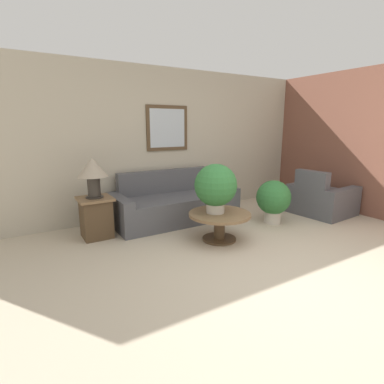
{
  "coord_description": "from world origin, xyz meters",
  "views": [
    {
      "loc": [
        -2.49,
        -2.05,
        1.61
      ],
      "look_at": [
        -0.12,
        1.88,
        0.59
      ],
      "focal_mm": 28.0,
      "sensor_mm": 36.0,
      "label": 1
    }
  ],
  "objects_px": {
    "potted_plant_on_table": "(216,186)",
    "table_lamp": "(93,171)",
    "coffee_table": "(220,220)",
    "side_table": "(96,217)",
    "couch_main": "(174,205)",
    "armchair": "(321,199)",
    "potted_plant_floor": "(273,199)"
  },
  "relations": [
    {
      "from": "couch_main",
      "to": "potted_plant_on_table",
      "type": "distance_m",
      "value": 1.22
    },
    {
      "from": "coffee_table",
      "to": "table_lamp",
      "type": "height_order",
      "value": "table_lamp"
    },
    {
      "from": "armchair",
      "to": "potted_plant_on_table",
      "type": "height_order",
      "value": "potted_plant_on_table"
    },
    {
      "from": "side_table",
      "to": "coffee_table",
      "type": "bearing_deg",
      "value": -34.93
    },
    {
      "from": "potted_plant_on_table",
      "to": "coffee_table",
      "type": "bearing_deg",
      "value": -49.3
    },
    {
      "from": "couch_main",
      "to": "table_lamp",
      "type": "xyz_separation_m",
      "value": [
        -1.35,
        -0.13,
        0.71
      ]
    },
    {
      "from": "potted_plant_on_table",
      "to": "table_lamp",
      "type": "bearing_deg",
      "value": 145.6
    },
    {
      "from": "table_lamp",
      "to": "potted_plant_on_table",
      "type": "relative_size",
      "value": 0.83
    },
    {
      "from": "couch_main",
      "to": "side_table",
      "type": "distance_m",
      "value": 1.36
    },
    {
      "from": "couch_main",
      "to": "coffee_table",
      "type": "bearing_deg",
      "value": -84.16
    },
    {
      "from": "potted_plant_on_table",
      "to": "potted_plant_floor",
      "type": "height_order",
      "value": "potted_plant_on_table"
    },
    {
      "from": "couch_main",
      "to": "armchair",
      "type": "bearing_deg",
      "value": -23.04
    },
    {
      "from": "coffee_table",
      "to": "potted_plant_on_table",
      "type": "height_order",
      "value": "potted_plant_on_table"
    },
    {
      "from": "couch_main",
      "to": "table_lamp",
      "type": "height_order",
      "value": "table_lamp"
    },
    {
      "from": "couch_main",
      "to": "coffee_table",
      "type": "xyz_separation_m",
      "value": [
        0.12,
        -1.16,
        0.02
      ]
    },
    {
      "from": "couch_main",
      "to": "potted_plant_on_table",
      "type": "relative_size",
      "value": 3.03
    },
    {
      "from": "couch_main",
      "to": "potted_plant_on_table",
      "type": "bearing_deg",
      "value": -86.07
    },
    {
      "from": "couch_main",
      "to": "coffee_table",
      "type": "distance_m",
      "value": 1.16
    },
    {
      "from": "side_table",
      "to": "potted_plant_on_table",
      "type": "bearing_deg",
      "value": -34.4
    },
    {
      "from": "potted_plant_on_table",
      "to": "potted_plant_floor",
      "type": "distance_m",
      "value": 1.32
    },
    {
      "from": "potted_plant_floor",
      "to": "potted_plant_on_table",
      "type": "bearing_deg",
      "value": -174.85
    },
    {
      "from": "coffee_table",
      "to": "side_table",
      "type": "xyz_separation_m",
      "value": [
        -1.47,
        1.03,
        0.01
      ]
    },
    {
      "from": "coffee_table",
      "to": "potted_plant_on_table",
      "type": "xyz_separation_m",
      "value": [
        -0.04,
        0.05,
        0.49
      ]
    },
    {
      "from": "coffee_table",
      "to": "potted_plant_floor",
      "type": "height_order",
      "value": "potted_plant_floor"
    },
    {
      "from": "table_lamp",
      "to": "potted_plant_on_table",
      "type": "bearing_deg",
      "value": -34.4
    },
    {
      "from": "couch_main",
      "to": "armchair",
      "type": "xyz_separation_m",
      "value": [
        2.51,
        -1.07,
        -0.0
      ]
    },
    {
      "from": "armchair",
      "to": "table_lamp",
      "type": "relative_size",
      "value": 1.77
    },
    {
      "from": "armchair",
      "to": "coffee_table",
      "type": "distance_m",
      "value": 2.39
    },
    {
      "from": "coffee_table",
      "to": "potted_plant_floor",
      "type": "xyz_separation_m",
      "value": [
        1.22,
        0.16,
        0.12
      ]
    },
    {
      "from": "potted_plant_floor",
      "to": "table_lamp",
      "type": "bearing_deg",
      "value": 162.22
    },
    {
      "from": "coffee_table",
      "to": "side_table",
      "type": "bearing_deg",
      "value": 145.07
    },
    {
      "from": "table_lamp",
      "to": "potted_plant_on_table",
      "type": "height_order",
      "value": "table_lamp"
    }
  ]
}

